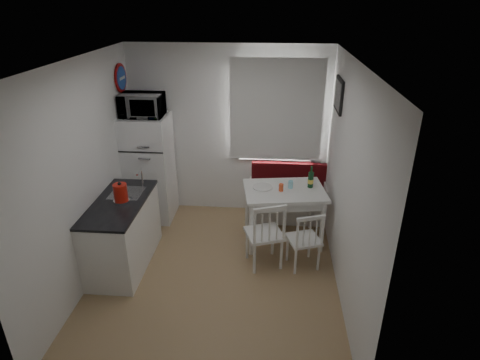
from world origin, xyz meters
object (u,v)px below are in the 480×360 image
object	(u,v)px
dining_table	(284,195)
wine_bottle	(311,177)
microwave	(142,105)
kettle	(121,193)
fridge	(150,168)
bench	(288,201)
chair_right	(305,236)
chair_left	(264,229)
kitchen_counter	(123,232)

from	to	relation	value
dining_table	wine_bottle	size ratio (longest dim) A/B	3.83
microwave	kettle	distance (m)	1.43
dining_table	wine_bottle	world-z (taller)	wine_bottle
kettle	fridge	bearing A→B (deg)	91.36
bench	chair_right	distance (m)	1.34
bench	kettle	distance (m)	2.60
chair_left	chair_right	size ratio (longest dim) A/B	1.15
dining_table	wine_bottle	distance (m)	0.44
wine_bottle	bench	bearing A→B (deg)	115.16
kitchen_counter	microwave	world-z (taller)	microwave
chair_left	kettle	distance (m)	1.81
kitchen_counter	kettle	bearing A→B (deg)	-18.22
kitchen_counter	fridge	bearing A→B (deg)	89.10
chair_left	fridge	distance (m)	2.17
microwave	bench	bearing A→B (deg)	4.28
bench	dining_table	distance (m)	0.79
chair_left	microwave	distance (m)	2.45
kitchen_counter	fridge	size ratio (longest dim) A/B	0.81
chair_right	microwave	world-z (taller)	microwave
microwave	wine_bottle	bearing A→B (deg)	-9.56
bench	chair_left	bearing A→B (deg)	-104.30
microwave	fridge	bearing A→B (deg)	90.00
kettle	chair_left	bearing A→B (deg)	1.44
bench	microwave	world-z (taller)	microwave
chair_right	wine_bottle	size ratio (longest dim) A/B	1.56
dining_table	chair_right	world-z (taller)	chair_right
kettle	chair_right	bearing A→B (deg)	1.43
bench	wine_bottle	xyz separation A→B (m)	(0.26, -0.56, 0.68)
dining_table	chair_left	xyz separation A→B (m)	(-0.25, -0.67, -0.14)
kettle	wine_bottle	size ratio (longest dim) A/B	0.86
kitchen_counter	kettle	world-z (taller)	kettle
bench	dining_table	bearing A→B (deg)	-97.58
bench	kettle	world-z (taller)	kettle
kitchen_counter	bench	size ratio (longest dim) A/B	1.09
bench	microwave	distance (m)	2.60
chair_left	fridge	size ratio (longest dim) A/B	0.34
bench	wine_bottle	bearing A→B (deg)	-64.84
fridge	microwave	world-z (taller)	microwave
kitchen_counter	dining_table	xyz separation A→B (m)	(2.05, 0.69, 0.26)
bench	wine_bottle	size ratio (longest dim) A/B	3.92
fridge	kettle	world-z (taller)	fridge
microwave	dining_table	bearing A→B (deg)	-13.87
kitchen_counter	kettle	xyz separation A→B (m)	(0.05, -0.02, 0.58)
chair_left	fridge	world-z (taller)	fridge
dining_table	fridge	world-z (taller)	fridge
fridge	microwave	size ratio (longest dim) A/B	2.77
microwave	wine_bottle	size ratio (longest dim) A/B	1.91
kitchen_counter	dining_table	size ratio (longest dim) A/B	1.12
dining_table	chair_left	world-z (taller)	chair_left
bench	wine_bottle	world-z (taller)	wine_bottle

